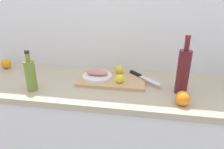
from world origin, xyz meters
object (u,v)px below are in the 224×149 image
at_px(wine_bottle, 183,71).
at_px(orange_0, 183,98).
at_px(olive_oil_bottle, 31,75).
at_px(fish_fillet, 97,73).
at_px(white_plate, 97,76).
at_px(chef_knife, 141,76).
at_px(cutting_board, 112,80).
at_px(lemon_0, 119,70).

height_order(wine_bottle, orange_0, wine_bottle).
xyz_separation_m(olive_oil_bottle, orange_0, (0.90, -0.03, -0.06)).
bearing_deg(orange_0, fish_fillet, 154.14).
height_order(white_plate, olive_oil_bottle, olive_oil_bottle).
bearing_deg(chef_knife, orange_0, -6.53).
height_order(cutting_board, white_plate, white_plate).
bearing_deg(orange_0, lemon_0, 137.85).
xyz_separation_m(cutting_board, wine_bottle, (0.44, -0.10, 0.13)).
relative_size(chef_knife, orange_0, 2.82).
distance_m(cutting_board, chef_knife, 0.20).
relative_size(chef_knife, olive_oil_bottle, 0.89).
xyz_separation_m(white_plate, lemon_0, (0.15, 0.09, 0.02)).
height_order(chef_knife, wine_bottle, wine_bottle).
height_order(cutting_board, olive_oil_bottle, olive_oil_bottle).
distance_m(white_plate, fish_fillet, 0.03).
relative_size(olive_oil_bottle, wine_bottle, 0.73).
xyz_separation_m(chef_knife, olive_oil_bottle, (-0.66, -0.28, 0.07)).
distance_m(olive_oil_bottle, wine_bottle, 0.92).
bearing_deg(lemon_0, orange_0, -42.15).
distance_m(white_plate, wine_bottle, 0.57).
bearing_deg(white_plate, fish_fillet, 90.00).
bearing_deg(lemon_0, white_plate, -146.82).
relative_size(white_plate, olive_oil_bottle, 0.81).
bearing_deg(chef_knife, white_plate, -124.64).
bearing_deg(olive_oil_bottle, white_plate, 32.14).
height_order(lemon_0, wine_bottle, wine_bottle).
relative_size(fish_fillet, lemon_0, 2.61).
xyz_separation_m(cutting_board, white_plate, (-0.11, 0.01, 0.02)).
distance_m(fish_fillet, chef_knife, 0.31).
height_order(chef_knife, orange_0, orange_0).
bearing_deg(olive_oil_bottle, wine_bottle, 7.38).
relative_size(cutting_board, olive_oil_bottle, 1.77).
xyz_separation_m(cutting_board, chef_knife, (0.19, 0.06, 0.02)).
xyz_separation_m(cutting_board, olive_oil_bottle, (-0.47, -0.22, 0.09)).
relative_size(cutting_board, wine_bottle, 1.29).
xyz_separation_m(cutting_board, fish_fillet, (-0.11, 0.01, 0.04)).
xyz_separation_m(wine_bottle, orange_0, (-0.01, -0.15, -0.10)).
xyz_separation_m(fish_fillet, chef_knife, (0.30, 0.05, -0.02)).
relative_size(cutting_board, orange_0, 5.57).
xyz_separation_m(chef_knife, wine_bottle, (0.25, -0.16, 0.11)).
bearing_deg(olive_oil_bottle, chef_knife, 22.56).
height_order(fish_fillet, chef_knife, fish_fillet).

